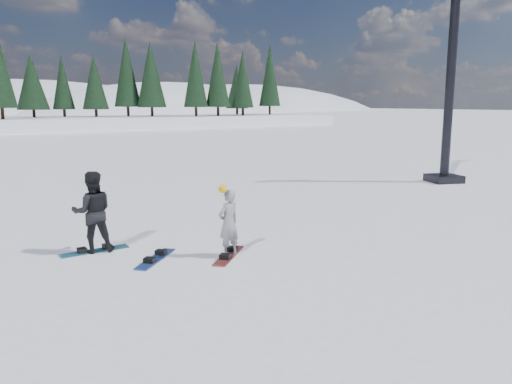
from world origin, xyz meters
TOP-DOWN VIEW (x-y plane):
  - ground at (0.00, 0.00)m, footprint 420.00×420.00m
  - lift_tower at (12.35, 3.11)m, footprint 2.20×1.55m
  - snowboarder_woman at (-0.36, -1.09)m, footprint 0.61×0.48m
  - snowboarder_man at (-2.74, 0.81)m, footprint 1.01×0.85m
  - snowboard_woman at (-0.35, -1.09)m, footprint 1.27×1.25m
  - snowboard_man at (-2.74, 0.81)m, footprint 1.51×0.34m
  - snowboard_loose_a at (-1.80, -0.47)m, footprint 1.27×1.25m

SIDE VIEW (x-z plane):
  - ground at x=0.00m, z-range 0.00..0.00m
  - snowboard_woman at x=-0.35m, z-range 0.00..0.03m
  - snowboard_man at x=-2.74m, z-range 0.00..0.03m
  - snowboard_loose_a at x=-1.80m, z-range 0.00..0.03m
  - snowboarder_woman at x=-0.36m, z-range -0.05..1.57m
  - snowboarder_man at x=-2.74m, z-range 0.00..1.83m
  - lift_tower at x=12.35m, z-range -0.76..7.38m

